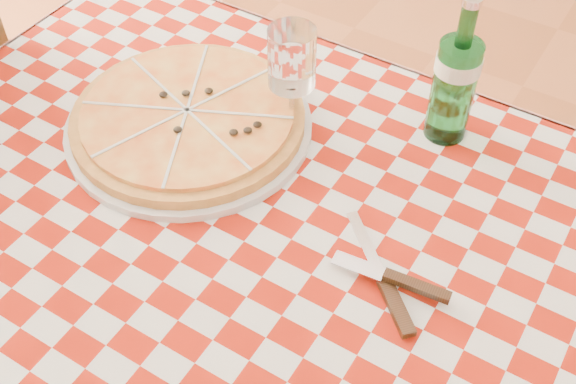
# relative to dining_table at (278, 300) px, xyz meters

# --- Properties ---
(dining_table) EXTENTS (1.20, 0.80, 0.75)m
(dining_table) POSITION_rel_dining_table_xyz_m (0.00, 0.00, 0.00)
(dining_table) COLOR brown
(dining_table) RESTS_ON ground
(tablecloth) EXTENTS (1.30, 0.90, 0.01)m
(tablecloth) POSITION_rel_dining_table_xyz_m (0.00, 0.00, 0.09)
(tablecloth) COLOR #961509
(tablecloth) RESTS_ON dining_table
(pizza_plate) EXTENTS (0.48, 0.48, 0.05)m
(pizza_plate) POSITION_rel_dining_table_xyz_m (-0.25, 0.14, 0.12)
(pizza_plate) COLOR #C78742
(pizza_plate) RESTS_ON tablecloth
(water_bottle) EXTENTS (0.08, 0.08, 0.24)m
(water_bottle) POSITION_rel_dining_table_xyz_m (0.09, 0.34, 0.22)
(water_bottle) COLOR #1A6A28
(water_bottle) RESTS_ON tablecloth
(wine_glass) EXTENTS (0.07, 0.07, 0.18)m
(wine_glass) POSITION_rel_dining_table_xyz_m (-0.12, 0.23, 0.19)
(wine_glass) COLOR white
(wine_glass) RESTS_ON tablecloth
(cutlery) EXTENTS (0.26, 0.23, 0.02)m
(cutlery) POSITION_rel_dining_table_xyz_m (0.13, 0.04, 0.11)
(cutlery) COLOR silver
(cutlery) RESTS_ON tablecloth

